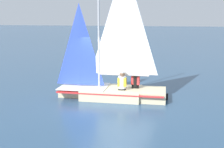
% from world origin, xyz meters
% --- Properties ---
extents(ground_plane, '(260.00, 260.00, 0.00)m').
position_xyz_m(ground_plane, '(0.00, 0.00, 0.00)').
color(ground_plane, '#2D4C6B').
extents(sailboat_main, '(2.24, 4.56, 5.55)m').
position_xyz_m(sailboat_main, '(0.00, -0.02, 0.73)').
color(sailboat_main, beige).
rests_on(sailboat_main, ground_plane).
extents(sailor_helm, '(0.34, 0.37, 1.16)m').
position_xyz_m(sailor_helm, '(-0.13, -0.48, 0.63)').
color(sailor_helm, black).
rests_on(sailor_helm, ground_plane).
extents(sailor_crew, '(0.34, 0.37, 1.16)m').
position_xyz_m(sailor_crew, '(0.35, -0.91, 0.63)').
color(sailor_crew, black).
rests_on(sailor_crew, ground_plane).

